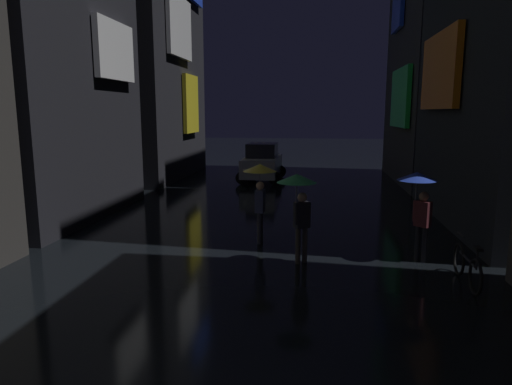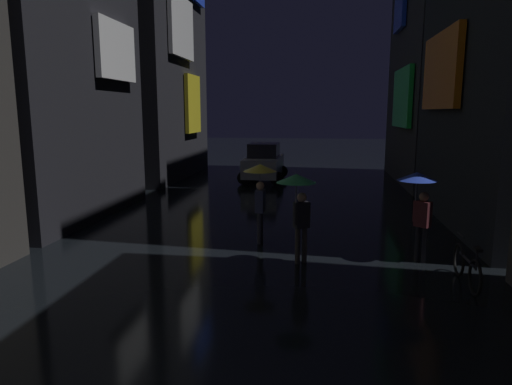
% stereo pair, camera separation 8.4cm
% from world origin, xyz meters
% --- Properties ---
extents(building_left_far, '(4.25, 8.81, 13.23)m').
position_xyz_m(building_left_far, '(-7.48, 22.41, 6.62)').
color(building_left_far, black).
rests_on(building_left_far, ground).
extents(pedestrian_far_right_yellow, '(0.90, 0.90, 2.12)m').
position_xyz_m(pedestrian_far_right_yellow, '(0.03, 10.40, 1.67)').
color(pedestrian_far_right_yellow, '#2D2D38').
rests_on(pedestrian_far_right_yellow, ground).
extents(pedestrian_midstreet_centre_blue, '(0.90, 0.90, 2.12)m').
position_xyz_m(pedestrian_midstreet_centre_blue, '(3.89, 9.30, 1.67)').
color(pedestrian_midstreet_centre_blue, black).
rests_on(pedestrian_midstreet_centre_blue, ground).
extents(pedestrian_foreground_right_green, '(0.90, 0.90, 2.12)m').
position_xyz_m(pedestrian_foreground_right_green, '(1.13, 8.67, 1.67)').
color(pedestrian_foreground_right_green, '#38332D').
rests_on(pedestrian_foreground_right_green, ground).
extents(bicycle_parked_at_storefront, '(0.12, 1.82, 0.96)m').
position_xyz_m(bicycle_parked_at_storefront, '(4.60, 7.82, 0.39)').
color(bicycle_parked_at_storefront, black).
rests_on(bicycle_parked_at_storefront, ground).
extents(car_distant, '(2.27, 4.16, 1.92)m').
position_xyz_m(car_distant, '(-1.23, 21.50, 0.93)').
color(car_distant, '#99999E').
rests_on(car_distant, ground).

